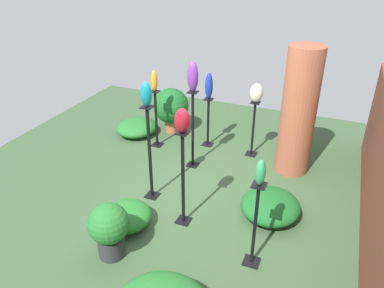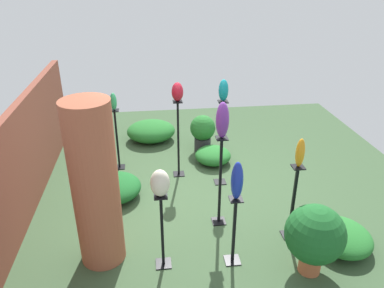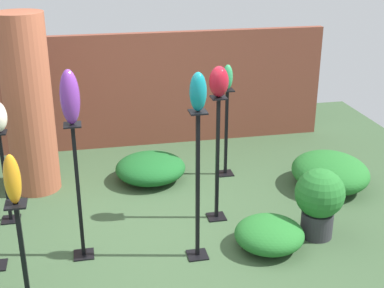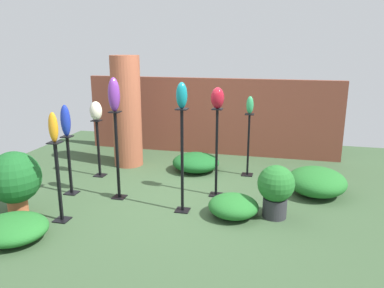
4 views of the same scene
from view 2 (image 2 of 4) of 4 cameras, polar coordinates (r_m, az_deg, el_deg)
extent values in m
plane|color=#385133|center=(6.46, 0.51, -7.11)|extent=(8.00, 8.00, 0.00)
cube|color=brown|center=(6.29, -23.95, -1.69)|extent=(5.60, 0.12, 1.67)
cylinder|color=#9E5138|center=(4.68, -14.53, -6.23)|extent=(0.57, 0.57, 2.18)
cube|color=black|center=(6.70, 4.29, -5.77)|extent=(0.20, 0.20, 0.01)
cube|color=black|center=(6.34, 4.51, 0.04)|extent=(0.04, 0.04, 1.52)
cube|color=black|center=(6.06, 4.75, 6.46)|extent=(0.16, 0.16, 0.02)
cube|color=black|center=(5.09, -4.36, -17.71)|extent=(0.20, 0.20, 0.01)
cube|color=black|center=(4.74, -4.57, -13.14)|extent=(0.04, 0.04, 1.06)
cube|color=black|center=(4.44, -4.80, -7.89)|extent=(0.16, 0.16, 0.02)
cube|color=black|center=(5.67, 14.50, -13.25)|extent=(0.20, 0.20, 0.01)
cube|color=black|center=(5.35, 15.16, -8.60)|extent=(0.04, 0.04, 1.13)
cube|color=black|center=(5.07, 15.87, -3.39)|extent=(0.16, 0.16, 0.02)
cube|color=black|center=(5.14, 6.15, -17.19)|extent=(0.20, 0.20, 0.01)
cube|color=black|center=(4.83, 6.42, -13.04)|extent=(0.04, 0.04, 0.97)
cube|color=black|center=(4.55, 6.71, -8.35)|extent=(0.16, 0.16, 0.01)
cube|color=black|center=(5.76, 4.08, -11.64)|extent=(0.20, 0.20, 0.01)
cube|color=black|center=(5.37, 4.31, -5.79)|extent=(0.04, 0.04, 1.39)
cube|color=black|center=(5.05, 4.56, 0.90)|extent=(0.16, 0.16, 0.02)
cube|color=black|center=(6.93, -2.02, -4.57)|extent=(0.20, 0.20, 0.01)
cube|color=black|center=(6.60, -2.11, 0.71)|extent=(0.04, 0.04, 1.42)
cube|color=black|center=(6.34, -2.21, 6.48)|extent=(0.16, 0.16, 0.02)
cube|color=black|center=(7.28, -10.96, -3.46)|extent=(0.20, 0.20, 0.01)
cube|color=black|center=(7.03, -11.35, 0.64)|extent=(0.04, 0.04, 1.16)
cube|color=black|center=(6.81, -11.76, 5.03)|extent=(0.16, 0.16, 0.02)
ellipsoid|color=#0F727A|center=(6.00, 4.82, 8.15)|extent=(0.16, 0.16, 0.36)
ellipsoid|color=beige|center=(4.34, -4.89, -5.94)|extent=(0.21, 0.23, 0.34)
ellipsoid|color=orange|center=(4.97, 16.15, -1.30)|extent=(0.12, 0.12, 0.40)
ellipsoid|color=#192D9E|center=(4.41, 6.88, -5.59)|extent=(0.16, 0.15, 0.50)
ellipsoid|color=#6B2D8C|center=(4.95, 4.66, 3.65)|extent=(0.18, 0.18, 0.51)
ellipsoid|color=maroon|center=(6.29, -2.24, 7.93)|extent=(0.20, 0.20, 0.32)
ellipsoid|color=#2D9356|center=(6.75, -11.89, 6.35)|extent=(0.13, 0.12, 0.32)
cylinder|color=#2D2D33|center=(7.76, 1.62, 0.04)|extent=(0.34, 0.34, 0.28)
sphere|color=#236B28|center=(7.61, 1.65, 2.49)|extent=(0.52, 0.52, 0.52)
cylinder|color=#B25B38|center=(5.12, 17.52, -16.81)|extent=(0.27, 0.27, 0.27)
sphere|color=#195923|center=(4.84, 18.22, -12.91)|extent=(0.73, 0.73, 0.73)
ellipsoid|color=#236B28|center=(8.23, -6.26, 1.99)|extent=(0.94, 1.05, 0.42)
ellipsoid|color=#236B28|center=(7.27, 3.21, -1.74)|extent=(0.71, 0.69, 0.31)
ellipsoid|color=#195923|center=(6.35, -11.64, -6.51)|extent=(0.90, 0.86, 0.34)
ellipsoid|color=#236B28|center=(5.63, 21.75, -12.96)|extent=(0.88, 0.81, 0.30)
camera|label=1|loc=(9.89, -15.67, 24.89)|focal=35.00mm
camera|label=3|loc=(7.30, 45.25, 14.83)|focal=50.00mm
camera|label=4|loc=(9.30, 35.10, 14.19)|focal=35.00mm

